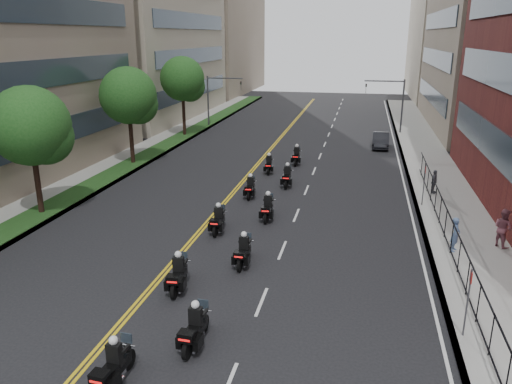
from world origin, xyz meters
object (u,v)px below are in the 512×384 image
motorcycle_3 (243,252)px  motorcycle_1 (195,329)px  parked_sedan (381,140)px  pedestrian_b (503,228)px  motorcycle_6 (250,188)px  motorcycle_5 (268,209)px  motorcycle_9 (296,156)px  motorcycle_0 (113,368)px  motorcycle_4 (218,221)px  pedestrian_c (434,182)px  pedestrian_a (455,234)px  motorcycle_2 (178,275)px  motorcycle_8 (269,165)px  motorcycle_7 (287,177)px

motorcycle_3 → motorcycle_1: bearing=-90.8°
parked_sedan → motorcycle_1: bearing=-100.2°
pedestrian_b → motorcycle_6: bearing=33.7°
motorcycle_1 → parked_sedan: 33.64m
motorcycle_5 → motorcycle_6: motorcycle_5 is taller
parked_sedan → motorcycle_9: bearing=-129.2°
motorcycle_0 → motorcycle_4: motorcycle_0 is taller
parked_sedan → pedestrian_c: size_ratio=2.72×
motorcycle_4 → pedestrian_a: 11.68m
motorcycle_4 → pedestrian_b: pedestrian_b is taller
motorcycle_0 → motorcycle_2: (-0.22, 5.91, 0.02)m
motorcycle_1 → motorcycle_8: motorcycle_1 is taller
motorcycle_4 → parked_sedan: (8.78, 23.10, 0.05)m
motorcycle_8 → motorcycle_2: bearing=-97.6°
motorcycle_0 → pedestrian_a: bearing=50.3°
motorcycle_3 → motorcycle_5: 5.95m
motorcycle_1 → motorcycle_5: bearing=92.0°
motorcycle_2 → motorcycle_7: size_ratio=1.01×
motorcycle_3 → motorcycle_9: 18.78m
motorcycle_3 → parked_sedan: 27.44m
motorcycle_1 → motorcycle_3: 6.32m
motorcycle_3 → motorcycle_7: motorcycle_7 is taller
motorcycle_1 → pedestrian_c: size_ratio=1.45×
motorcycle_9 → parked_sedan: size_ratio=0.53×
motorcycle_0 → pedestrian_c: pedestrian_c is taller
motorcycle_6 → motorcycle_7: 3.47m
motorcycle_4 → pedestrian_b: (13.97, 0.80, 0.47)m
motorcycle_3 → pedestrian_b: 12.54m
motorcycle_4 → motorcycle_7: (2.25, 9.03, 0.02)m
motorcycle_3 → motorcycle_5: motorcycle_5 is taller
motorcycle_7 → motorcycle_4: bearing=-106.9°
motorcycle_9 → motorcycle_4: bearing=-99.5°
motorcycle_2 → pedestrian_b: bearing=21.4°
motorcycle_9 → parked_sedan: (6.72, 7.87, 0.04)m
motorcycle_5 → motorcycle_8: size_ratio=1.07×
motorcycle_2 → motorcycle_8: size_ratio=1.09×
motorcycle_2 → pedestrian_a: 13.02m
motorcycle_8 → pedestrian_a: size_ratio=1.25×
motorcycle_3 → motorcycle_4: size_ratio=0.99×
motorcycle_0 → parked_sedan: bearing=80.1°
pedestrian_c → motorcycle_5: bearing=150.0°
motorcycle_6 → motorcycle_3: bearing=-83.4°
motorcycle_8 → pedestrian_c: pedestrian_c is taller
motorcycle_0 → motorcycle_1: (1.68, 2.38, 0.01)m
motorcycle_0 → motorcycle_5: motorcycle_5 is taller
motorcycle_0 → motorcycle_6: bearing=93.7°
motorcycle_6 → motorcycle_9: size_ratio=0.95×
motorcycle_0 → motorcycle_8: 24.43m
motorcycle_4 → pedestrian_b: bearing=0.7°
motorcycle_0 → motorcycle_7: motorcycle_7 is taller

